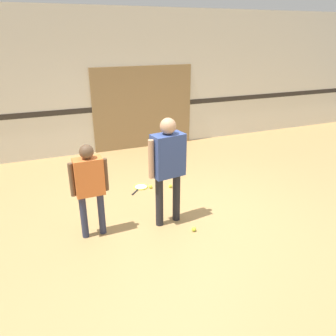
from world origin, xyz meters
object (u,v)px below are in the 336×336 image
Objects in this scene: tennis_ball_near_instructor at (194,229)px; tennis_ball_by_spare_racket at (151,187)px; person_instructor at (168,161)px; tennis_ball_stray_left at (170,186)px; person_student_left at (89,181)px; racket_spare_on_floor at (140,187)px.

tennis_ball_near_instructor is 1.58m from tennis_ball_by_spare_racket.
tennis_ball_by_spare_racket is (0.14, 1.20, -0.96)m from person_instructor.
tennis_ball_stray_left is (0.24, 1.46, 0.00)m from tennis_ball_near_instructor.
person_student_left is 1.63m from tennis_ball_near_instructor.
tennis_ball_by_spare_racket is (0.17, -0.09, 0.02)m from racket_spare_on_floor.
tennis_ball_near_instructor is 1.00× the size of tennis_ball_by_spare_racket.
tennis_ball_stray_left is at bearing 111.92° from racket_spare_on_floor.
racket_spare_on_floor is 6.79× the size of tennis_ball_stray_left.
person_instructor is 1.53m from tennis_ball_stray_left.
person_student_left is at bearing 2.14° from racket_spare_on_floor.
person_instructor is at bearing -96.64° from tennis_ball_by_spare_racket.
person_instructor is 1.06m from tennis_ball_near_instructor.
tennis_ball_near_instructor and tennis_ball_stray_left have the same top height.
tennis_ball_stray_left is (1.58, 1.01, -0.80)m from person_student_left.
person_student_left is at bearing 167.16° from person_instructor.
person_student_left is at bearing -137.74° from tennis_ball_by_spare_racket.
tennis_ball_near_instructor is at bearing 52.89° from racket_spare_on_floor.
racket_spare_on_floor is 6.79× the size of tennis_ball_near_instructor.
tennis_ball_by_spare_racket reaches higher than racket_spare_on_floor.
tennis_ball_near_instructor and tennis_ball_by_spare_racket have the same top height.
person_instructor reaches higher than racket_spare_on_floor.
person_instructor is at bearing -4.99° from person_student_left.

